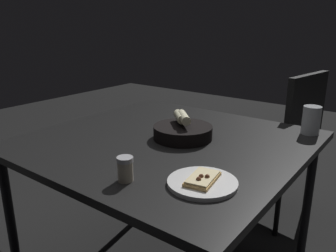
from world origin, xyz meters
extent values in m
cube|color=black|center=(0.00, 0.00, 0.72)|extent=(1.12, 1.09, 0.03)
cylinder|color=black|center=(-0.50, -0.49, 0.35)|extent=(0.04, 0.04, 0.70)
cylinder|color=black|center=(-0.50, 0.49, 0.35)|extent=(0.04, 0.04, 0.70)
cylinder|color=black|center=(0.50, 0.49, 0.35)|extent=(0.04, 0.04, 0.70)
cylinder|color=white|center=(0.35, -0.28, 0.74)|extent=(0.22, 0.22, 0.01)
cube|color=#DCAD66|center=(0.35, -0.28, 0.75)|extent=(0.10, 0.15, 0.01)
cube|color=beige|center=(0.35, -0.28, 0.76)|extent=(0.09, 0.13, 0.01)
sphere|color=brown|center=(0.36, -0.31, 0.76)|extent=(0.02, 0.02, 0.02)
sphere|color=brown|center=(0.37, -0.28, 0.76)|extent=(0.02, 0.02, 0.02)
sphere|color=brown|center=(0.35, -0.29, 0.76)|extent=(0.02, 0.02, 0.02)
cylinder|color=black|center=(0.05, 0.04, 0.76)|extent=(0.26, 0.26, 0.06)
cylinder|color=beige|center=(0.05, 0.05, 0.83)|extent=(0.12, 0.12, 0.04)
cylinder|color=beige|center=(0.02, 0.07, 0.82)|extent=(0.11, 0.11, 0.04)
cylinder|color=#AF1C14|center=(0.11, 0.03, 0.75)|extent=(0.06, 0.06, 0.03)
cylinder|color=silver|center=(0.48, 0.45, 0.80)|extent=(0.08, 0.08, 0.13)
cylinder|color=orange|center=(0.48, 0.45, 0.78)|extent=(0.07, 0.07, 0.08)
cylinder|color=#BFB299|center=(0.14, -0.40, 0.77)|extent=(0.05, 0.05, 0.07)
cylinder|color=maroon|center=(0.14, -0.40, 0.75)|extent=(0.04, 0.04, 0.03)
cylinder|color=#B7B7BC|center=(0.14, -0.40, 0.81)|extent=(0.05, 0.05, 0.01)
cube|color=#2A2A2A|center=(0.15, 0.89, 0.42)|extent=(0.51, 0.51, 0.04)
cube|color=black|center=(0.34, 0.86, 0.69)|extent=(0.10, 0.42, 0.51)
cylinder|color=black|center=(-0.01, 1.11, 0.20)|extent=(0.03, 0.03, 0.40)
cylinder|color=black|center=(-0.07, 0.73, 0.20)|extent=(0.03, 0.03, 0.40)
cylinder|color=black|center=(0.36, 1.04, 0.20)|extent=(0.03, 0.03, 0.40)
cylinder|color=black|center=(0.30, 0.67, 0.20)|extent=(0.03, 0.03, 0.40)
camera|label=1|loc=(0.85, -1.11, 1.22)|focal=36.26mm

